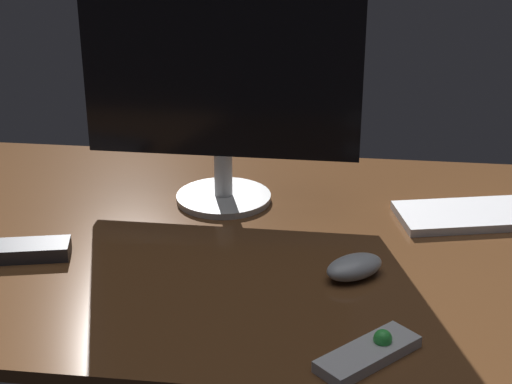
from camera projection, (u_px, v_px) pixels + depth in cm
name	position (u px, v px, depth cm)	size (l,w,h in cm)	color
desk	(268.00, 244.00, 137.45)	(140.00, 84.00, 2.00)	brown
monitor	(222.00, 77.00, 142.85)	(50.52, 18.04, 43.58)	#BCBCBC
keyboard	(495.00, 214.00, 144.77)	(35.61, 12.62, 1.51)	white
computer_mouse	(354.00, 267.00, 123.86)	(9.89, 5.64, 3.57)	#999EA5
media_remote	(370.00, 352.00, 104.00)	(14.31, 14.65, 3.33)	#B7B7BC
tv_remote	(12.00, 251.00, 130.07)	(18.41, 5.54, 2.43)	#2D2D33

